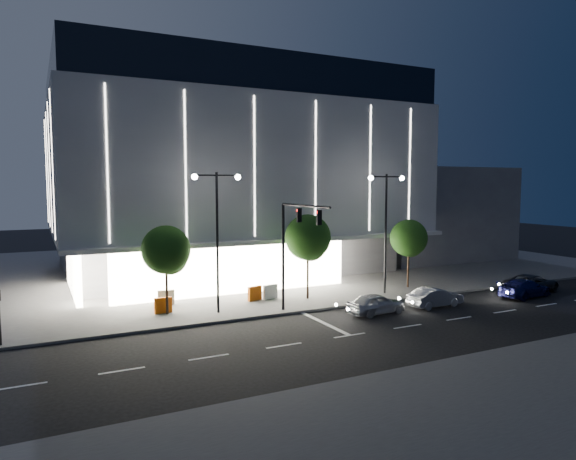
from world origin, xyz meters
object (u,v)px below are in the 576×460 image
(car_third, at_px, (524,288))
(car_fourth, at_px, (531,283))
(tree_left, at_px, (166,252))
(tree_right, at_px, (409,240))
(street_lamp_east, at_px, (386,215))
(car_second, at_px, (435,297))
(traffic_mast, at_px, (293,237))
(barrier_c, at_px, (255,293))
(street_lamp_west, at_px, (217,221))
(barrier_b, at_px, (166,297))
(tree_mid, at_px, (308,240))
(car_lead, at_px, (376,304))
(barrier_d, at_px, (270,292))
(barrier_a, at_px, (163,305))

(car_third, xyz_separation_m, car_fourth, (1.93, 0.99, 0.02))
(tree_left, distance_m, tree_right, 19.00)
(street_lamp_east, distance_m, car_second, 7.00)
(tree_right, bearing_deg, car_third, -47.36)
(car_second, bearing_deg, traffic_mast, 76.94)
(tree_left, relative_size, barrier_c, 5.20)
(traffic_mast, bearing_deg, car_fourth, -4.36)
(street_lamp_west, bearing_deg, car_second, -18.07)
(street_lamp_west, xyz_separation_m, barrier_b, (-2.49, 3.51, -5.31))
(street_lamp_east, height_order, car_fourth, street_lamp_east)
(tree_left, distance_m, tree_mid, 10.00)
(traffic_mast, distance_m, tree_right, 12.63)
(tree_left, height_order, barrier_c, tree_left)
(street_lamp_west, bearing_deg, car_lead, -25.43)
(tree_left, height_order, car_fourth, tree_left)
(tree_left, xyz_separation_m, barrier_d, (7.55, 1.07, -3.38))
(tree_left, relative_size, car_third, 1.24)
(traffic_mast, distance_m, barrier_d, 6.49)
(traffic_mast, xyz_separation_m, tree_mid, (3.03, 3.68, -0.69))
(traffic_mast, relative_size, barrier_c, 6.43)
(car_fourth, relative_size, barrier_a, 4.51)
(traffic_mast, xyz_separation_m, tree_right, (12.03, 3.68, -1.14))
(traffic_mast, height_order, barrier_c, traffic_mast)
(tree_right, xyz_separation_m, car_second, (-2.23, -5.52, -3.23))
(barrier_c, bearing_deg, tree_right, -22.27)
(street_lamp_east, xyz_separation_m, barrier_b, (-15.49, 3.51, -5.31))
(street_lamp_west, bearing_deg, tree_mid, 8.26)
(street_lamp_east, distance_m, tree_mid, 6.27)
(tree_mid, distance_m, barrier_d, 4.55)
(car_second, height_order, barrier_b, car_second)
(car_third, relative_size, barrier_c, 4.21)
(barrier_b, relative_size, barrier_c, 1.00)
(street_lamp_west, height_order, barrier_d, street_lamp_west)
(tree_mid, xyz_separation_m, barrier_a, (-10.20, 0.34, -3.68))
(car_fourth, bearing_deg, barrier_a, 71.10)
(barrier_d, bearing_deg, tree_right, -17.14)
(traffic_mast, relative_size, street_lamp_east, 0.79)
(street_lamp_east, relative_size, car_third, 1.94)
(barrier_a, bearing_deg, car_lead, -27.34)
(tree_mid, height_order, car_fourth, tree_mid)
(car_third, xyz_separation_m, barrier_d, (-17.13, 7.24, -0.02))
(tree_left, xyz_separation_m, tree_mid, (10.00, 0.00, 0.30))
(street_lamp_west, height_order, tree_left, street_lamp_west)
(traffic_mast, xyz_separation_m, tree_left, (-6.97, 3.68, -0.99))
(barrier_d, bearing_deg, car_fourth, -29.95)
(car_third, distance_m, car_fourth, 2.17)
(car_second, bearing_deg, car_fourth, -90.41)
(street_lamp_east, distance_m, car_fourth, 12.58)
(street_lamp_east, bearing_deg, barrier_d, 166.05)
(street_lamp_west, height_order, car_fourth, street_lamp_west)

